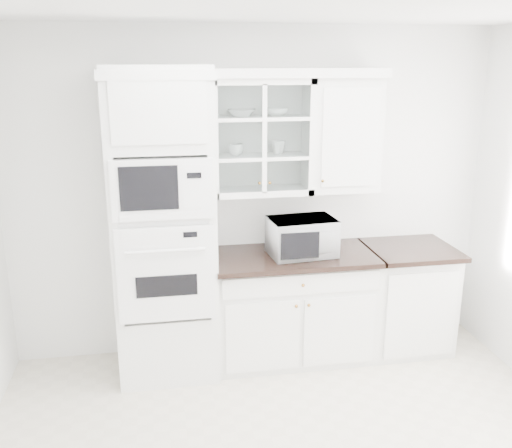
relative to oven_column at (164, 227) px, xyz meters
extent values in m
cube|color=white|center=(0.75, 0.32, 0.15)|extent=(4.00, 0.02, 2.70)
cube|color=white|center=(0.75, -1.42, 1.49)|extent=(4.00, 3.50, 0.02)
cube|color=white|center=(0.00, 0.01, 0.00)|extent=(0.76, 0.65, 2.40)
cube|color=white|center=(0.00, -0.33, -0.26)|extent=(0.70, 0.03, 0.72)
cube|color=black|center=(0.00, -0.35, -0.34)|extent=(0.44, 0.01, 0.16)
cube|color=white|center=(0.00, -0.33, 0.37)|extent=(0.70, 0.03, 0.43)
cube|color=black|center=(-0.09, -0.35, 0.39)|extent=(0.40, 0.01, 0.31)
cube|color=white|center=(1.03, 0.03, -0.76)|extent=(1.30, 0.60, 0.88)
cube|color=black|center=(1.03, 0.00, -0.30)|extent=(1.32, 0.67, 0.04)
cube|color=white|center=(2.03, 0.03, -0.76)|extent=(0.70, 0.60, 0.88)
cube|color=black|center=(2.03, 0.00, -0.30)|extent=(0.72, 0.67, 0.04)
cube|color=white|center=(0.78, 0.17, 0.65)|extent=(0.80, 0.33, 0.90)
cube|color=white|center=(0.78, 0.17, 0.50)|extent=(0.74, 0.29, 0.02)
cube|color=white|center=(0.78, 0.17, 0.80)|extent=(0.74, 0.29, 0.02)
cube|color=white|center=(1.46, 0.17, 0.65)|extent=(0.55, 0.33, 0.90)
cube|color=white|center=(0.68, 0.14, 1.14)|extent=(2.14, 0.38, 0.07)
imported|color=white|center=(1.08, 0.00, -0.13)|extent=(0.56, 0.48, 0.30)
imported|color=white|center=(0.63, 0.19, 0.84)|extent=(0.26, 0.26, 0.05)
imported|color=white|center=(0.90, 0.17, 0.84)|extent=(0.21, 0.21, 0.06)
imported|color=white|center=(0.58, 0.16, 0.56)|extent=(0.14, 0.14, 0.09)
imported|color=white|center=(0.92, 0.18, 0.56)|extent=(0.12, 0.12, 0.11)
camera|label=1|loc=(-0.03, -4.22, 1.24)|focal=40.00mm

